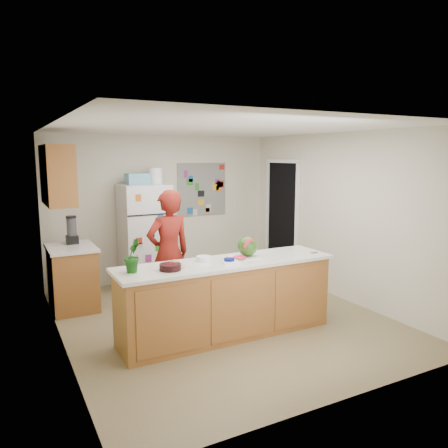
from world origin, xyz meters
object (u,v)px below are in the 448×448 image
refrigerator (145,236)px  cherry_bowl (170,267)px  watermelon (247,246)px  person (169,254)px

refrigerator → cherry_bowl: 2.50m
cherry_bowl → watermelon: bearing=7.9°
refrigerator → cherry_bowl: bearing=-101.3°
refrigerator → watermelon: 2.38m
watermelon → cherry_bowl: bearing=-172.1°
refrigerator → watermelon: refrigerator is taller
refrigerator → watermelon: (0.58, -2.30, 0.20)m
person → cherry_bowl: (-0.36, -1.01, 0.09)m
refrigerator → person: bearing=-95.1°
refrigerator → cherry_bowl: refrigerator is taller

